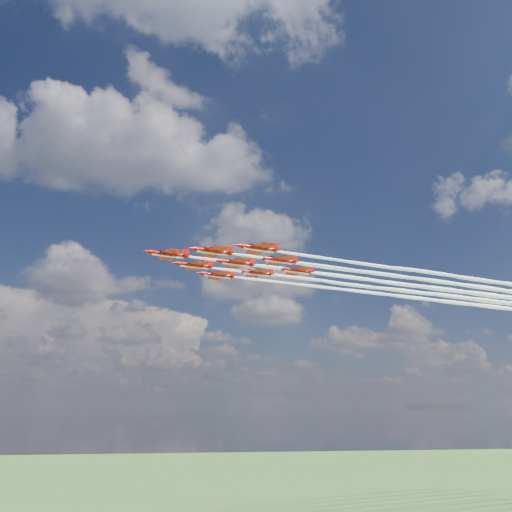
% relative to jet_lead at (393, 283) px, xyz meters
% --- Properties ---
extents(jet_lead, '(149.79, 49.67, 3.05)m').
position_rel_jet_lead_xyz_m(jet_lead, '(0.00, 0.00, 0.00)').
color(jet_lead, red).
extents(jet_row2_port, '(149.79, 49.67, 3.05)m').
position_rel_jet_lead_xyz_m(jet_row2_port, '(11.32, -4.21, 0.00)').
color(jet_row2_port, red).
extents(jet_row2_starb, '(149.79, 49.67, 3.05)m').
position_rel_jet_lead_xyz_m(jet_row2_starb, '(7.07, 9.79, 0.00)').
color(jet_row2_starb, red).
extents(jet_row3_port, '(149.79, 49.67, 3.05)m').
position_rel_jet_lead_xyz_m(jet_row3_port, '(22.63, -8.41, 0.00)').
color(jet_row3_port, red).
extents(jet_row3_centre, '(149.79, 49.67, 3.05)m').
position_rel_jet_lead_xyz_m(jet_row3_centre, '(18.38, 5.58, 0.00)').
color(jet_row3_centre, red).
extents(jet_row3_starb, '(149.79, 49.67, 3.05)m').
position_rel_jet_lead_xyz_m(jet_row3_starb, '(14.13, 19.58, 0.00)').
color(jet_row3_starb, red).
extents(jet_row4_port, '(149.79, 49.67, 3.05)m').
position_rel_jet_lead_xyz_m(jet_row4_port, '(29.70, 1.37, 0.00)').
color(jet_row4_port, red).
extents(jet_row4_starb, '(149.79, 49.67, 3.05)m').
position_rel_jet_lead_xyz_m(jet_row4_starb, '(25.45, 15.37, 0.00)').
color(jet_row4_starb, red).
extents(jet_tail, '(149.79, 49.67, 3.05)m').
position_rel_jet_lead_xyz_m(jet_tail, '(36.77, 11.16, 0.00)').
color(jet_tail, red).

